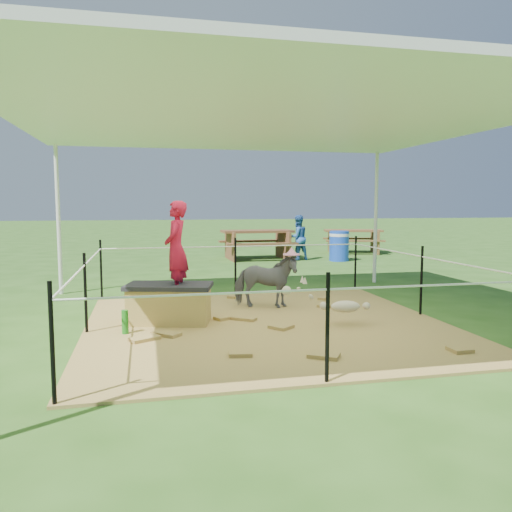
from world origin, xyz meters
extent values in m
plane|color=#2D5919|center=(0.00, 0.00, 0.00)|extent=(90.00, 90.00, 0.00)
cube|color=brown|center=(0.00, 0.00, 0.01)|extent=(4.60, 4.60, 0.03)
cylinder|color=silver|center=(-3.00, 3.00, 1.30)|extent=(0.07, 0.07, 2.60)
cylinder|color=silver|center=(3.00, 3.00, 1.30)|extent=(0.07, 0.07, 2.60)
cube|color=white|center=(0.00, 0.00, 2.64)|extent=(6.30, 6.30, 0.08)
cube|color=white|center=(0.00, 0.00, 2.79)|extent=(3.30, 3.30, 0.22)
cylinder|color=black|center=(-2.25, 2.25, 0.50)|extent=(0.04, 0.04, 1.00)
cylinder|color=black|center=(0.00, 2.25, 0.50)|extent=(0.04, 0.04, 1.00)
cylinder|color=black|center=(2.25, 2.25, 0.50)|extent=(0.04, 0.04, 1.00)
cylinder|color=black|center=(-2.25, 0.00, 0.50)|extent=(0.04, 0.04, 1.00)
cylinder|color=black|center=(2.25, 0.00, 0.50)|extent=(0.04, 0.04, 1.00)
cylinder|color=black|center=(-2.25, -2.25, 0.50)|extent=(0.04, 0.04, 1.00)
cylinder|color=black|center=(0.00, -2.25, 0.50)|extent=(0.04, 0.04, 1.00)
cylinder|color=white|center=(0.00, 2.25, 0.85)|extent=(4.50, 0.02, 0.02)
cylinder|color=white|center=(0.00, -2.25, 0.85)|extent=(4.50, 0.02, 0.02)
cylinder|color=white|center=(2.25, 0.00, 0.85)|extent=(0.02, 4.50, 0.02)
cylinder|color=white|center=(-2.25, 0.00, 0.85)|extent=(0.02, 4.50, 0.02)
cube|color=#A3853B|center=(-1.24, 0.27, 0.26)|extent=(1.13, 0.76, 0.46)
cube|color=black|center=(-1.24, 0.27, 0.52)|extent=(1.21, 0.83, 0.06)
imported|color=#BA122F|center=(-1.14, 0.27, 1.11)|extent=(0.40, 0.51, 1.24)
cylinder|color=#1B791B|center=(-1.79, -0.18, 0.17)|extent=(0.10, 0.10, 0.29)
imported|color=#515156|center=(0.22, 0.92, 0.43)|extent=(1.04, 0.70, 0.81)
cylinder|color=pink|center=(0.22, 0.92, 0.90)|extent=(0.25, 0.25, 0.12)
cylinder|color=blue|center=(3.76, 6.77, 0.42)|extent=(0.68, 0.68, 0.84)
cube|color=brown|center=(1.62, 7.71, 0.42)|extent=(2.04, 1.49, 0.84)
cube|color=brown|center=(5.05, 8.79, 0.38)|extent=(2.11, 1.76, 0.76)
imported|color=#2D5FAB|center=(2.69, 7.21, 0.64)|extent=(0.72, 0.62, 1.27)
camera|label=1|loc=(-1.53, -6.26, 1.58)|focal=35.00mm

